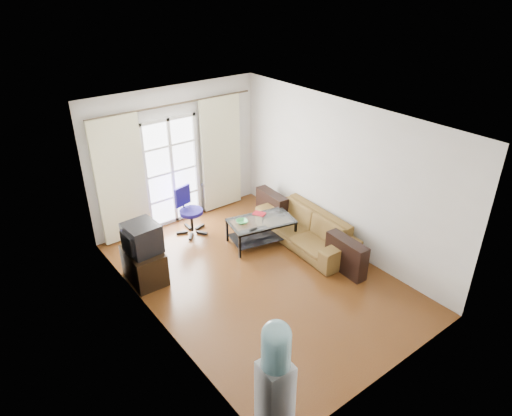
{
  "coord_description": "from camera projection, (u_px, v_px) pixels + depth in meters",
  "views": [
    {
      "loc": [
        -3.79,
        -4.88,
        4.59
      ],
      "look_at": [
        0.22,
        0.35,
        1.09
      ],
      "focal_mm": 32.0,
      "sensor_mm": 36.0,
      "label": 1
    }
  ],
  "objects": [
    {
      "name": "task_chair",
      "position": [
        191.0,
        220.0,
        8.77
      ],
      "size": [
        0.77,
        0.77,
        0.92
      ],
      "rotation": [
        0.0,
        0.0,
        0.25
      ],
      "color": "black",
      "rests_on": "floor"
    },
    {
      "name": "curtain_rod",
      "position": [
        174.0,
        104.0,
        8.25
      ],
      "size": [
        3.3,
        0.04,
        0.04
      ],
      "primitive_type": "cylinder",
      "rotation": [
        0.0,
        1.57,
        0.0
      ],
      "color": "#4C3F2D",
      "rests_on": "wall_back"
    },
    {
      "name": "wall_left",
      "position": [
        151.0,
        244.0,
        6.01
      ],
      "size": [
        0.02,
        5.2,
        2.7
      ],
      "primitive_type": "cube",
      "color": "silver",
      "rests_on": "floor"
    },
    {
      "name": "ceiling",
      "position": [
        259.0,
        120.0,
        6.34
      ],
      "size": [
        5.2,
        5.2,
        0.0
      ],
      "primitive_type": "plane",
      "rotation": [
        3.14,
        0.0,
        0.0
      ],
      "color": "white",
      "rests_on": "wall_back"
    },
    {
      "name": "radiator",
      "position": [
        216.0,
        194.0,
        9.64
      ],
      "size": [
        0.64,
        0.12,
        0.64
      ],
      "primitive_type": "cube",
      "color": "gray",
      "rests_on": "floor"
    },
    {
      "name": "tv_stand",
      "position": [
        144.0,
        265.0,
        7.43
      ],
      "size": [
        0.53,
        0.78,
        0.56
      ],
      "primitive_type": "cube",
      "rotation": [
        0.0,
        0.0,
        -0.03
      ],
      "color": "black",
      "rests_on": "floor"
    },
    {
      "name": "french_door",
      "position": [
        172.0,
        172.0,
        8.81
      ],
      "size": [
        1.16,
        0.06,
        2.15
      ],
      "color": "white",
      "rests_on": "wall_back"
    },
    {
      "name": "crt_tv",
      "position": [
        141.0,
        238.0,
        7.17
      ],
      "size": [
        0.56,
        0.55,
        0.48
      ],
      "rotation": [
        0.0,
        0.0,
        0.06
      ],
      "color": "black",
      "rests_on": "tv_stand"
    },
    {
      "name": "book",
      "position": [
        257.0,
        216.0,
        8.47
      ],
      "size": [
        0.35,
        0.36,
        0.02
      ],
      "primitive_type": "imported",
      "rotation": [
        0.0,
        0.0,
        0.46
      ],
      "color": "maroon",
      "rests_on": "coffee_table"
    },
    {
      "name": "curtain_right",
      "position": [
        221.0,
        154.0,
        9.3
      ],
      "size": [
        0.9,
        0.07,
        2.35
      ],
      "primitive_type": "cube",
      "color": "beige",
      "rests_on": "curtain_rod"
    },
    {
      "name": "coffee_table",
      "position": [
        261.0,
        228.0,
        8.42
      ],
      "size": [
        1.3,
        0.92,
        0.48
      ],
      "rotation": [
        0.0,
        0.0,
        -0.22
      ],
      "color": "silver",
      "rests_on": "floor"
    },
    {
      "name": "water_cooler",
      "position": [
        275.0,
        378.0,
        4.72
      ],
      "size": [
        0.35,
        0.34,
        1.56
      ],
      "rotation": [
        0.0,
        0.0,
        -0.07
      ],
      "color": "silver",
      "rests_on": "floor"
    },
    {
      "name": "floor",
      "position": [
        258.0,
        277.0,
        7.61
      ],
      "size": [
        5.2,
        5.2,
        0.0
      ],
      "primitive_type": "plane",
      "color": "brown",
      "rests_on": "ground"
    },
    {
      "name": "curtain_left",
      "position": [
        121.0,
        181.0,
        8.14
      ],
      "size": [
        0.9,
        0.07,
        2.35
      ],
      "primitive_type": "cube",
      "color": "beige",
      "rests_on": "curtain_rod"
    },
    {
      "name": "wall_right",
      "position": [
        340.0,
        176.0,
        7.94
      ],
      "size": [
        0.02,
        5.2,
        2.7
      ],
      "primitive_type": "cube",
      "color": "silver",
      "rests_on": "floor"
    },
    {
      "name": "sofa",
      "position": [
        305.0,
        228.0,
        8.41
      ],
      "size": [
        2.21,
        1.07,
        0.62
      ],
      "primitive_type": "imported",
      "rotation": [
        0.0,
        0.0,
        -1.63
      ],
      "color": "brown",
      "rests_on": "floor"
    },
    {
      "name": "remote",
      "position": [
        254.0,
        229.0,
        8.04
      ],
      "size": [
        0.15,
        0.05,
        0.02
      ],
      "primitive_type": "cube",
      "rotation": [
        0.0,
        0.0,
        0.01
      ],
      "color": "black",
      "rests_on": "coffee_table"
    },
    {
      "name": "bowl",
      "position": [
        242.0,
        222.0,
        8.24
      ],
      "size": [
        0.34,
        0.34,
        0.05
      ],
      "primitive_type": "imported",
      "rotation": [
        0.0,
        0.0,
        -0.33
      ],
      "color": "#30802E",
      "rests_on": "coffee_table"
    },
    {
      "name": "wall_front",
      "position": [
        399.0,
        290.0,
        5.16
      ],
      "size": [
        3.6,
        0.02,
        2.7
      ],
      "primitive_type": "cube",
      "color": "silver",
      "rests_on": "floor"
    },
    {
      "name": "wall_back",
      "position": [
        176.0,
        156.0,
        8.8
      ],
      "size": [
        3.6,
        0.02,
        2.7
      ],
      "primitive_type": "cube",
      "color": "silver",
      "rests_on": "floor"
    }
  ]
}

